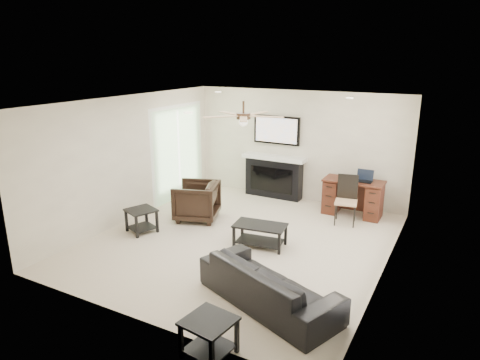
{
  "coord_description": "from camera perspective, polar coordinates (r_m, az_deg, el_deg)",
  "views": [
    {
      "loc": [
        3.39,
        -6.3,
        3.24
      ],
      "look_at": [
        -0.02,
        0.01,
        1.14
      ],
      "focal_mm": 32.0,
      "sensor_mm": 36.0,
      "label": 1
    }
  ],
  "objects": [
    {
      "name": "laptop",
      "position": [
        9.03,
        16.22,
        0.47
      ],
      "size": [
        0.33,
        0.24,
        0.23
      ],
      "primitive_type": "cube",
      "color": "black",
      "rests_on": "desk"
    },
    {
      "name": "fireplace_unit",
      "position": [
        9.96,
        4.54,
        3.01
      ],
      "size": [
        1.52,
        0.34,
        1.91
      ],
      "primitive_type": "cube",
      "color": "black",
      "rests_on": "ground"
    },
    {
      "name": "room_shell",
      "position": [
        7.3,
        1.66,
        4.01
      ],
      "size": [
        5.5,
        5.54,
        2.52
      ],
      "color": "beige",
      "rests_on": "ground"
    },
    {
      "name": "coffee_table",
      "position": [
        7.57,
        2.68,
        -7.37
      ],
      "size": [
        0.96,
        0.61,
        0.4
      ],
      "primitive_type": "cube",
      "rotation": [
        0.0,
        0.0,
        0.13
      ],
      "color": "black",
      "rests_on": "ground"
    },
    {
      "name": "desk",
      "position": [
        9.23,
        14.8,
        -2.29
      ],
      "size": [
        1.22,
        0.56,
        0.76
      ],
      "primitive_type": "cube",
      "color": "#371D0D",
      "rests_on": "ground"
    },
    {
      "name": "armchair",
      "position": [
        8.74,
        -5.81,
        -2.8
      ],
      "size": [
        1.08,
        1.06,
        0.78
      ],
      "primitive_type": "imported",
      "rotation": [
        0.0,
        0.0,
        -1.23
      ],
      "color": "black",
      "rests_on": "ground"
    },
    {
      "name": "desk_chair",
      "position": [
        8.69,
        13.97,
        -2.66
      ],
      "size": [
        0.49,
        0.51,
        0.97
      ],
      "primitive_type": "cube",
      "rotation": [
        0.0,
        0.0,
        0.18
      ],
      "color": "black",
      "rests_on": "ground"
    },
    {
      "name": "end_table_near",
      "position": [
        5.07,
        -4.13,
        -20.21
      ],
      "size": [
        0.58,
        0.58,
        0.45
      ],
      "primitive_type": "cube",
      "rotation": [
        0.0,
        0.0,
        -0.13
      ],
      "color": "black",
      "rests_on": "ground"
    },
    {
      "name": "sofa",
      "position": [
        5.89,
        3.83,
        -13.64
      ],
      "size": [
        2.22,
        1.51,
        0.6
      ],
      "primitive_type": "imported",
      "rotation": [
        0.0,
        0.0,
        2.77
      ],
      "color": "black",
      "rests_on": "ground"
    },
    {
      "name": "end_table_left",
      "position": [
        8.35,
        -12.98,
        -5.29
      ],
      "size": [
        0.65,
        0.65,
        0.45
      ],
      "primitive_type": "cube",
      "rotation": [
        0.0,
        0.0,
        -0.38
      ],
      "color": "black",
      "rests_on": "ground"
    }
  ]
}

